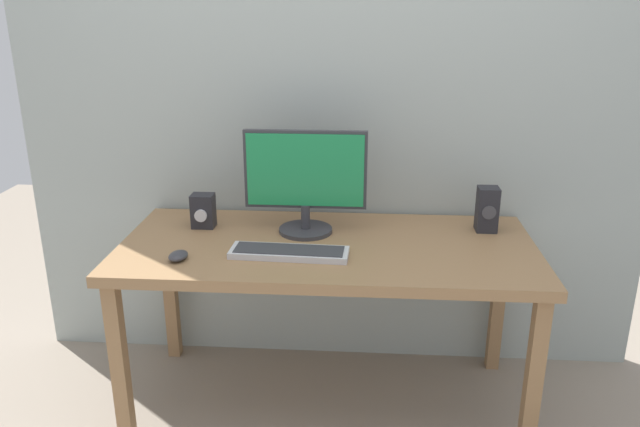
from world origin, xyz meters
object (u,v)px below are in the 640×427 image
Objects in this scene: desk at (327,260)px; monitor at (305,179)px; mouse at (178,256)px; speaker_right at (487,209)px; audio_controller at (203,211)px; keyboard_primary at (289,252)px.

monitor reaches higher than desk.
mouse is at bearing -143.09° from monitor.
audio_controller is at bearing -178.06° from speaker_right.
audio_controller is (-0.52, 0.14, 0.14)m from desk.
monitor reaches higher than audio_controller.
mouse is 0.35m from audio_controller.
monitor is 0.33m from keyboard_primary.
desk is 0.33m from monitor.
mouse is 0.49× the size of speaker_right.
keyboard_primary reaches higher than desk.
monitor is at bearing 45.24° from mouse.
desk is 11.42× the size of audio_controller.
audio_controller is at bearing 177.27° from monitor.
monitor is 0.74m from speaker_right.
desk is at bearing -15.69° from audio_controller.
audio_controller is at bearing 97.10° from mouse.
desk is at bearing 44.58° from keyboard_primary.
audio_controller reaches higher than mouse.
desk is at bearing 28.96° from mouse.
speaker_right is at bearing 16.30° from desk.
desk is 0.55m from audio_controller.
audio_controller is (-1.14, -0.04, -0.02)m from speaker_right.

